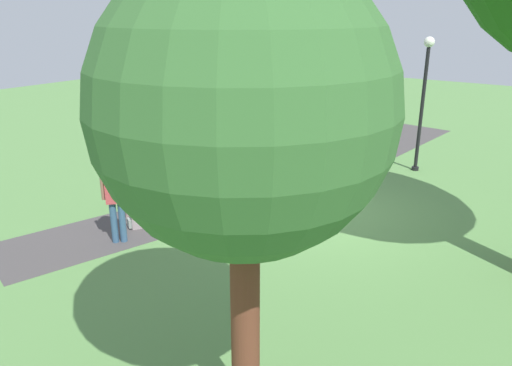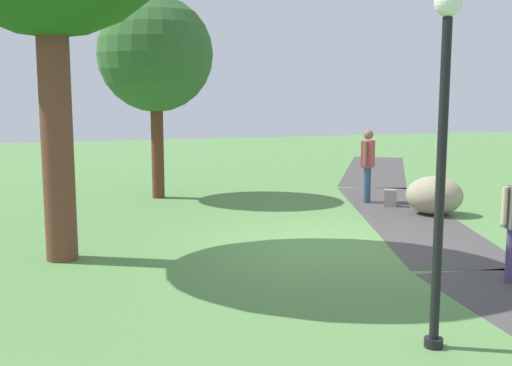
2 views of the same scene
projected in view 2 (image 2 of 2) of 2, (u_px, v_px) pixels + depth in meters
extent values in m
plane|color=#568546|center=(321.00, 246.00, 10.98)|extent=(48.00, 48.00, 0.00)
cube|color=#464241|center=(407.00, 217.00, 13.47)|extent=(8.21, 4.04, 0.01)
cube|color=#464241|center=(375.00, 170.00, 21.29)|extent=(7.92, 5.52, 0.01)
cylinder|color=brown|center=(57.00, 131.00, 9.86)|extent=(0.49, 0.49, 4.12)
cylinder|color=brown|center=(158.00, 147.00, 15.70)|extent=(0.31, 0.31, 2.56)
sphere|color=#34632F|center=(155.00, 54.00, 15.36)|extent=(2.81, 2.81, 2.81)
cylinder|color=black|center=(433.00, 342.00, 6.70)|extent=(0.20, 0.20, 0.10)
cylinder|color=black|center=(440.00, 188.00, 6.46)|extent=(0.10, 0.10, 3.42)
sphere|color=white|center=(448.00, 2.00, 6.18)|extent=(0.28, 0.28, 0.28)
ellipsoid|color=tan|center=(434.00, 195.00, 13.69)|extent=(1.50, 1.55, 0.84)
cylinder|color=#4D3E6E|center=(510.00, 256.00, 8.86)|extent=(0.13, 0.13, 0.79)
cylinder|color=beige|center=(505.00, 205.00, 8.72)|extent=(0.08, 0.08, 0.53)
cylinder|color=#335573|center=(366.00, 185.00, 15.09)|extent=(0.13, 0.13, 0.85)
cylinder|color=#335573|center=(368.00, 184.00, 15.23)|extent=(0.13, 0.13, 0.85)
cube|color=#B74145|center=(368.00, 154.00, 15.05)|extent=(0.43, 0.42, 0.64)
cylinder|color=#885E4A|center=(365.00, 153.00, 14.85)|extent=(0.08, 0.08, 0.57)
cylinder|color=#885E4A|center=(371.00, 152.00, 15.23)|extent=(0.08, 0.08, 0.57)
sphere|color=#885E4A|center=(368.00, 135.00, 14.98)|extent=(0.23, 0.23, 0.23)
cube|color=gray|center=(419.00, 199.00, 14.53)|extent=(0.28, 0.33, 0.40)
cube|color=gray|center=(420.00, 203.00, 14.42)|extent=(0.12, 0.20, 0.18)
cube|color=gray|center=(390.00, 198.00, 14.65)|extent=(0.31, 0.34, 0.40)
cube|color=gray|center=(390.00, 201.00, 14.79)|extent=(0.15, 0.20, 0.18)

